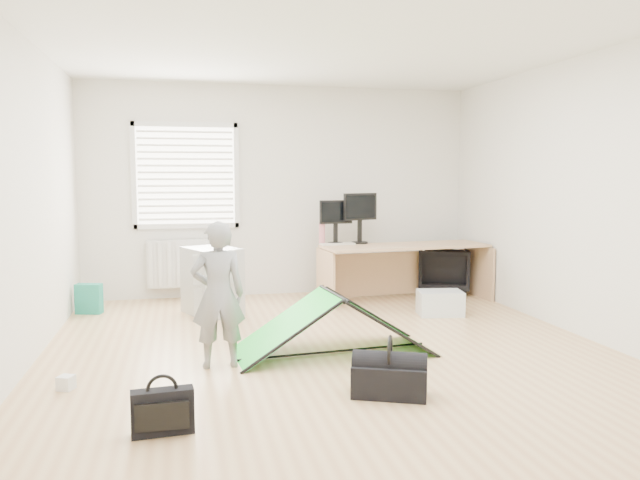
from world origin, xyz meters
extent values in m
plane|color=tan|center=(0.00, 0.00, 0.00)|extent=(5.50, 5.50, 0.00)
cube|color=silver|center=(0.00, 2.75, 1.35)|extent=(5.00, 0.02, 2.70)
cube|color=silver|center=(-1.20, 2.71, 1.55)|extent=(1.20, 0.06, 1.20)
cube|color=silver|center=(-1.20, 2.67, 0.45)|extent=(1.00, 0.12, 0.60)
cube|color=tan|center=(1.42, 1.94, 0.35)|extent=(2.10, 0.84, 0.70)
cube|color=#AEB0B4|center=(-0.95, 1.71, 0.37)|extent=(0.70, 0.78, 0.75)
cube|color=black|center=(0.61, 2.22, 0.90)|extent=(0.43, 0.13, 0.40)
cube|color=black|center=(0.92, 2.22, 0.93)|extent=(0.49, 0.27, 0.46)
cube|color=beige|center=(0.61, 2.13, 0.71)|extent=(0.44, 0.19, 0.02)
cylinder|color=#BF6B73|center=(0.43, 2.23, 0.84)|extent=(0.09, 0.09, 0.27)
imported|color=black|center=(2.13, 2.37, 0.30)|extent=(0.86, 0.87, 0.61)
imported|color=gray|center=(-0.99, -0.27, 0.60)|extent=(0.44, 0.30, 1.19)
cube|color=silver|center=(1.53, 1.11, 0.14)|extent=(0.53, 0.41, 0.27)
cube|color=#1C816C|center=(-2.31, 2.03, 0.17)|extent=(0.31, 0.20, 0.34)
cube|color=black|center=(-1.41, -1.54, 0.14)|extent=(0.38, 0.14, 0.28)
cube|color=silver|center=(-2.12, -0.58, 0.05)|extent=(0.14, 0.14, 0.10)
cube|color=black|center=(0.14, -1.22, 0.11)|extent=(0.58, 0.45, 0.23)
camera|label=1|loc=(-1.27, -5.28, 1.56)|focal=35.00mm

